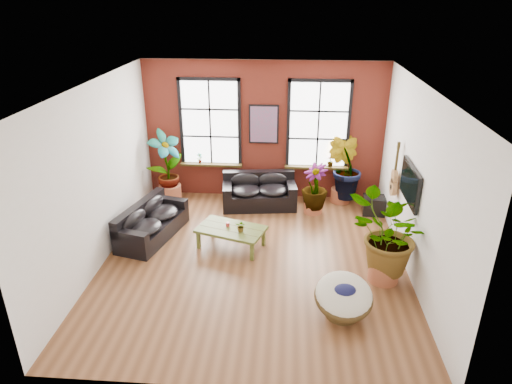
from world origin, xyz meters
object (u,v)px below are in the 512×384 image
Objects in this scene: sofa_left at (150,223)px; papasan_chair at (344,297)px; sofa_back at (259,192)px; coffee_table at (231,230)px.

sofa_left is 4.62m from papasan_chair.
sofa_left reaches higher than papasan_chair.
sofa_back is 2.13m from coffee_table.
papasan_chair is at bearing -106.68° from sofa_left.
sofa_back is 1.22× the size of coffee_table.
coffee_table is (1.82, -0.31, 0.05)m from sofa_left.
sofa_back is 2.88m from sofa_left.
coffee_table is (-0.45, -2.08, 0.02)m from sofa_back.
sofa_left is (-2.27, -1.77, -0.03)m from sofa_back.
sofa_left is 1.84m from coffee_table.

